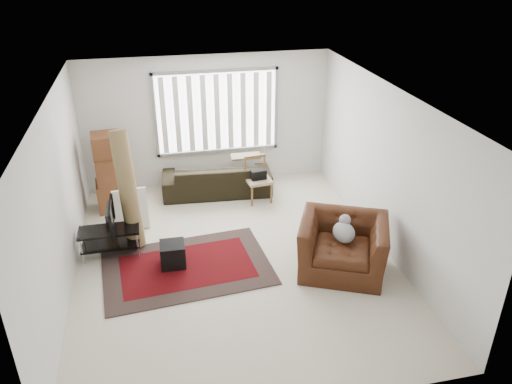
# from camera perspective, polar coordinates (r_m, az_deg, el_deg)

# --- Properties ---
(room) EXTENTS (6.00, 6.02, 2.71)m
(room) POSITION_cam_1_polar(r_m,az_deg,el_deg) (7.82, -3.14, 5.14)
(room) COLOR beige
(room) RESTS_ON ground
(persian_rug) EXTENTS (2.72, 1.94, 0.02)m
(persian_rug) POSITION_cam_1_polar(r_m,az_deg,el_deg) (8.07, -7.89, -8.50)
(persian_rug) COLOR black
(persian_rug) RESTS_ON ground
(tv_stand) EXTENTS (0.96, 0.43, 0.48)m
(tv_stand) POSITION_cam_1_polar(r_m,az_deg,el_deg) (8.46, -16.39, -4.89)
(tv_stand) COLOR black
(tv_stand) RESTS_ON ground
(tv) EXTENTS (0.10, 0.78, 0.45)m
(tv) POSITION_cam_1_polar(r_m,az_deg,el_deg) (8.29, -16.70, -2.79)
(tv) COLOR black
(tv) RESTS_ON tv_stand
(subwoofer) EXTENTS (0.39, 0.39, 0.38)m
(subwoofer) POSITION_cam_1_polar(r_m,az_deg,el_deg) (8.04, -9.49, -7.03)
(subwoofer) COLOR black
(subwoofer) RESTS_ON persian_rug
(moving_boxes) EXTENTS (0.67, 0.62, 1.51)m
(moving_boxes) POSITION_cam_1_polar(r_m,az_deg,el_deg) (9.77, -16.22, 1.90)
(moving_boxes) COLOR brown
(moving_boxes) RESTS_ON ground
(white_flatpack) EXTENTS (0.61, 0.28, 0.75)m
(white_flatpack) POSITION_cam_1_polar(r_m,az_deg,el_deg) (9.12, -14.11, -1.96)
(white_flatpack) COLOR silver
(white_flatpack) RESTS_ON ground
(rolled_rug) EXTENTS (0.47, 0.80, 1.98)m
(rolled_rug) POSITION_cam_1_polar(r_m,az_deg,el_deg) (8.46, -14.47, 0.32)
(rolled_rug) COLOR brown
(rolled_rug) RESTS_ON ground
(sofa) EXTENTS (2.24, 1.10, 0.84)m
(sofa) POSITION_cam_1_polar(r_m,az_deg,el_deg) (10.12, -4.51, 2.06)
(sofa) COLOR black
(sofa) RESTS_ON ground
(side_chair) EXTENTS (0.53, 0.53, 0.89)m
(side_chair) POSITION_cam_1_polar(r_m,az_deg,el_deg) (9.77, 0.24, 1.67)
(side_chair) COLOR #958161
(side_chair) RESTS_ON ground
(armchair) EXTENTS (1.67, 1.59, 0.98)m
(armchair) POSITION_cam_1_polar(r_m,az_deg,el_deg) (7.82, 9.90, -5.69)
(armchair) COLOR #3D1C0C
(armchair) RESTS_ON ground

